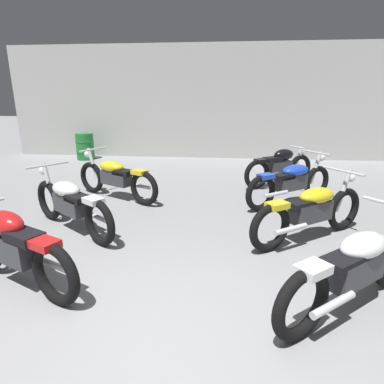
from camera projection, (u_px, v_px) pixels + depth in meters
ground_plane at (156, 359)px, 2.56m from camera, size 60.00×60.00×0.00m
back_wall at (211, 103)px, 10.47m from camera, size 13.46×0.24×3.60m
motorcycle_left_row_0 at (14, 247)px, 3.44m from camera, size 1.83×0.94×0.88m
motorcycle_left_row_1 at (70, 203)px, 4.88m from camera, size 1.83×1.36×0.97m
motorcycle_left_row_2 at (115, 177)px, 6.44m from camera, size 1.97×1.16×0.97m
motorcycle_right_row_0 at (356, 267)px, 3.06m from camera, size 1.75×1.46×0.97m
motorcycle_right_row_1 at (311, 210)px, 4.57m from camera, size 1.84×1.34×0.97m
motorcycle_right_row_2 at (291, 181)px, 6.11m from camera, size 1.81×1.38×0.97m
motorcycle_right_row_3 at (280, 166)px, 7.40m from camera, size 1.70×1.18×0.88m
oil_drum at (85, 146)px, 10.50m from camera, size 0.59×0.59×0.85m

